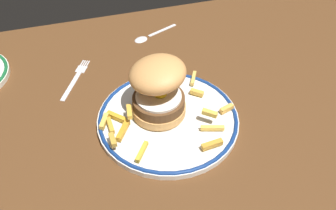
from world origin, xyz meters
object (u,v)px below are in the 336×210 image
(dinner_plate, at_px, (168,119))
(burger, at_px, (158,87))
(spoon, at_px, (146,37))
(fork, at_px, (76,78))

(dinner_plate, distance_m, burger, 0.07)
(dinner_plate, bearing_deg, burger, 118.00)
(burger, bearing_deg, spoon, 81.47)
(burger, bearing_deg, dinner_plate, -62.00)
(dinner_plate, height_order, spoon, dinner_plate)
(fork, xyz_separation_m, spoon, (0.19, 0.11, 0.00))
(spoon, bearing_deg, burger, -98.53)
(spoon, bearing_deg, dinner_plate, -95.52)
(dinner_plate, relative_size, burger, 1.92)
(dinner_plate, xyz_separation_m, fork, (-0.16, 0.19, -0.01))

